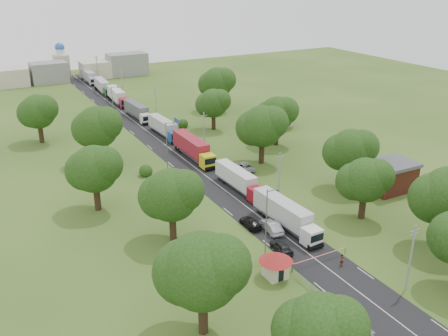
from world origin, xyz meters
TOP-DOWN VIEW (x-y plane):
  - ground at (0.00, 0.00)m, footprint 260.00×260.00m
  - road at (0.00, 20.00)m, footprint 8.00×200.00m
  - boom_barrier at (-1.36, -25.00)m, footprint 9.22×0.35m
  - guard_booth at (-7.20, -25.00)m, footprint 4.40×4.40m
  - guard_rail at (-5.00, -35.00)m, footprint 0.10×17.00m
  - info_sign at (5.20, 35.00)m, footprint 0.12×3.10m
  - pole_0 at (5.50, -35.00)m, footprint 1.60×0.24m
  - pole_1 at (5.50, -7.00)m, footprint 1.60×0.24m
  - pole_2 at (5.50, 21.00)m, footprint 1.60×0.24m
  - pole_3 at (5.50, 49.00)m, footprint 1.60×0.24m
  - pole_4 at (5.50, 77.00)m, footprint 1.60×0.24m
  - pole_5 at (5.50, 105.00)m, footprint 1.60×0.24m
  - lamp_0 at (-5.35, -20.00)m, footprint 2.03×0.22m
  - lamp_1 at (-5.35, 15.00)m, footprint 2.03×0.22m
  - lamp_2 at (-5.35, 50.00)m, footprint 2.03×0.22m
  - tree_2 at (13.99, -17.86)m, footprint 8.00×8.00m
  - tree_3 at (19.99, -7.84)m, footprint 8.80×8.80m
  - tree_4 at (12.99, 10.17)m, footprint 9.60×9.60m
  - tree_5 at (21.99, 18.16)m, footprint 8.80×8.80m
  - tree_6 at (14.99, 35.14)m, footprint 8.00×8.00m
  - tree_7 at (23.99, 50.17)m, footprint 9.60×9.60m
  - tree_8 at (-14.01, -41.86)m, footprint 8.00×8.00m
  - tree_9 at (-20.01, -29.83)m, footprint 9.60×9.60m
  - tree_10 at (-15.01, -9.84)m, footprint 8.80×8.80m
  - tree_11 at (-22.01, 5.16)m, footprint 8.80×8.80m
  - tree_12 at (-16.01, 25.17)m, footprint 9.60×9.60m
  - tree_13 at (-24.01, 45.16)m, footprint 8.80×8.80m
  - house_brick at (26.00, -12.00)m, footprint 8.60×6.60m
  - house_cream at (30.00, 30.00)m, footprint 10.08×10.08m
  - distant_town at (0.68, 110.00)m, footprint 52.00×8.00m
  - church at (-4.00, 118.00)m, footprint 5.00×5.00m
  - truck_0 at (1.61, -14.74)m, footprint 3.01×14.87m
  - truck_1 at (2.25, 0.82)m, footprint 2.57×13.56m
  - truck_2 at (1.93, 19.09)m, footprint 2.68×15.66m
  - truck_3 at (2.37, 36.09)m, footprint 2.81×14.10m
  - truck_4 at (1.79, 53.01)m, footprint 3.02×14.13m
  - truck_5 at (1.98, 71.11)m, footprint 3.25×15.01m
  - truck_6 at (1.96, 86.43)m, footprint 3.12×14.44m
  - truck_7 at (1.96, 104.19)m, footprint 2.53×14.22m
  - car_lane_front at (-3.00, -20.27)m, footprint 2.27×4.66m
  - car_lane_mid at (-1.00, -14.81)m, footprint 2.39×5.20m
  - car_lane_rear at (-3.00, -12.00)m, footprint 2.06×4.76m
  - car_verge_near at (8.00, 8.35)m, footprint 2.94×5.57m
  - car_verge_far at (5.50, 32.12)m, footprint 1.91×4.37m
  - pedestrian_near at (2.00, -27.17)m, footprint 0.74×0.62m
  - pedestrian_booth at (-6.50, -25.63)m, footprint 1.02×1.07m

SIDE VIEW (x-z plane):
  - ground at x=0.00m, z-range 0.00..0.00m
  - road at x=0.00m, z-range -0.02..0.02m
  - guard_rail at x=-5.00m, z-range -0.85..0.85m
  - car_lane_rear at x=-3.00m, z-range 0.00..1.36m
  - car_verge_far at x=5.50m, z-range 0.00..1.46m
  - car_verge_near at x=8.00m, z-range 0.00..1.49m
  - car_lane_front at x=-3.00m, z-range 0.00..1.53m
  - car_lane_mid at x=-1.00m, z-range 0.00..1.65m
  - pedestrian_booth at x=-6.50m, z-range 0.00..1.73m
  - pedestrian_near at x=2.00m, z-range 0.00..1.74m
  - boom_barrier at x=-1.36m, z-range 0.30..1.48m
  - truck_1 at x=2.25m, z-range 0.11..3.87m
  - truck_3 at x=2.37m, z-range 0.12..4.02m
  - truck_4 at x=1.79m, z-range 0.12..4.02m
  - truck_7 at x=1.96m, z-range 0.12..4.06m
  - truck_6 at x=1.96m, z-range 0.12..4.11m
  - guard_booth at x=-7.20m, z-range 0.44..3.89m
  - truck_0 at x=1.61m, z-range 0.13..4.24m
  - truck_5 at x=1.98m, z-range 0.13..4.27m
  - truck_2 at x=1.93m, z-range 0.13..4.48m
  - house_brick at x=26.00m, z-range 0.05..5.25m
  - info_sign at x=5.20m, z-range 0.95..5.05m
  - distant_town at x=0.68m, z-range -0.51..7.49m
  - house_cream at x=30.00m, z-range 0.74..6.54m
  - pole_0 at x=5.50m, z-range 0.18..9.18m
  - pole_1 at x=5.50m, z-range 0.18..9.18m
  - pole_2 at x=5.50m, z-range 0.18..9.18m
  - pole_3 at x=5.50m, z-range 0.18..9.18m
  - pole_4 at x=5.50m, z-range 0.18..9.18m
  - pole_5 at x=5.50m, z-range 0.18..9.18m
  - church at x=-4.00m, z-range -0.76..11.54m
  - lamp_0 at x=-5.35m, z-range 0.55..10.55m
  - lamp_1 at x=-5.35m, z-range 0.55..10.55m
  - lamp_2 at x=-5.35m, z-range 0.55..10.55m
  - tree_2 at x=13.99m, z-range 1.55..11.65m
  - tree_6 at x=14.99m, z-range 1.55..11.65m
  - tree_8 at x=-14.01m, z-range 1.55..11.65m
  - tree_3 at x=19.99m, z-range 1.69..12.76m
  - tree_5 at x=21.99m, z-range 1.69..12.76m
  - tree_10 at x=-15.01m, z-range 1.69..12.76m
  - tree_11 at x=-22.01m, z-range 1.69..12.76m
  - tree_13 at x=-24.01m, z-range 1.69..12.76m
  - tree_4 at x=12.99m, z-range 1.83..13.88m
  - tree_7 at x=23.99m, z-range 1.83..13.88m
  - tree_9 at x=-20.01m, z-range 1.83..13.88m
  - tree_12 at x=-16.01m, z-range 1.83..13.88m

